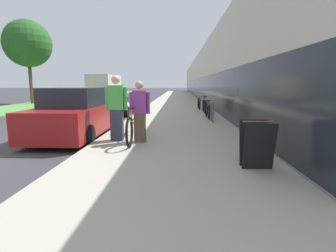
{
  "coord_description": "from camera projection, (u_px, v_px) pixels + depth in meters",
  "views": [
    {
      "loc": [
        5.63,
        -5.73,
        1.7
      ],
      "look_at": [
        4.93,
        12.25,
        -1.18
      ],
      "focal_mm": 28.0,
      "sensor_mm": 36.0,
      "label": 1
    }
  ],
  "objects": [
    {
      "name": "sidewalk_slab",
      "position": [
        177.0,
        100.0,
        26.64
      ],
      "size": [
        4.49,
        70.0,
        0.13
      ],
      "color": "#B2AA99",
      "rests_on": "ground"
    },
    {
      "name": "storefront_facade",
      "position": [
        234.0,
        78.0,
        33.86
      ],
      "size": [
        10.01,
        70.0,
        5.09
      ],
      "color": "beige",
      "rests_on": "ground"
    },
    {
      "name": "lawn_strip",
      "position": [
        81.0,
        98.0,
        31.04
      ],
      "size": [
        4.55,
        70.0,
        0.03
      ],
      "color": "#5B9347",
      "rests_on": "ground"
    },
    {
      "name": "tandem_bicycle",
      "position": [
        136.0,
        125.0,
        7.51
      ],
      "size": [
        0.52,
        2.88,
        0.99
      ],
      "color": "black",
      "rests_on": "sidewalk_slab"
    },
    {
      "name": "person_rider",
      "position": [
        140.0,
        112.0,
        7.08
      ],
      "size": [
        0.56,
        0.22,
        1.65
      ],
      "color": "brown",
      "rests_on": "sidewalk_slab"
    },
    {
      "name": "person_bystander",
      "position": [
        117.0,
        108.0,
        7.25
      ],
      "size": [
        0.61,
        0.24,
        1.81
      ],
      "color": "#33384C",
      "rests_on": "sidewalk_slab"
    },
    {
      "name": "bike_rack_hoop",
      "position": [
        212.0,
        110.0,
        10.99
      ],
      "size": [
        0.05,
        0.6,
        0.84
      ],
      "color": "#4C4C51",
      "rests_on": "sidewalk_slab"
    },
    {
      "name": "cruiser_bike_nearest",
      "position": [
        208.0,
        110.0,
        12.14
      ],
      "size": [
        0.52,
        1.76,
        0.87
      ],
      "color": "black",
      "rests_on": "sidewalk_slab"
    },
    {
      "name": "cruiser_bike_middle",
      "position": [
        204.0,
        105.0,
        14.52
      ],
      "size": [
        0.52,
        1.73,
        0.95
      ],
      "color": "black",
      "rests_on": "sidewalk_slab"
    },
    {
      "name": "cruiser_bike_farthest",
      "position": [
        199.0,
        103.0,
        16.58
      ],
      "size": [
        0.52,
        1.84,
        0.9
      ],
      "color": "black",
      "rests_on": "sidewalk_slab"
    },
    {
      "name": "sandwich_board_sign",
      "position": [
        257.0,
        144.0,
        4.92
      ],
      "size": [
        0.56,
        0.56,
        0.9
      ],
      "color": "black",
      "rests_on": "sidewalk_slab"
    },
    {
      "name": "parked_sedan_curbside",
      "position": [
        76.0,
        115.0,
        8.45
      ],
      "size": [
        1.86,
        4.27,
        1.59
      ],
      "color": "maroon",
      "rests_on": "ground"
    },
    {
      "name": "vintage_roadster_curbside",
      "position": [
        117.0,
        107.0,
        14.8
      ],
      "size": [
        1.67,
        4.21,
        0.95
      ],
      "color": "silver",
      "rests_on": "ground"
    },
    {
      "name": "moving_truck",
      "position": [
        107.0,
        88.0,
        27.5
      ],
      "size": [
        2.26,
        7.53,
        2.61
      ],
      "color": "orange",
      "rests_on": "ground"
    },
    {
      "name": "street_tree_far",
      "position": [
        28.0,
        44.0,
        22.17
      ],
      "size": [
        3.93,
        3.93,
        7.07
      ],
      "color": "brown",
      "rests_on": "ground"
    }
  ]
}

